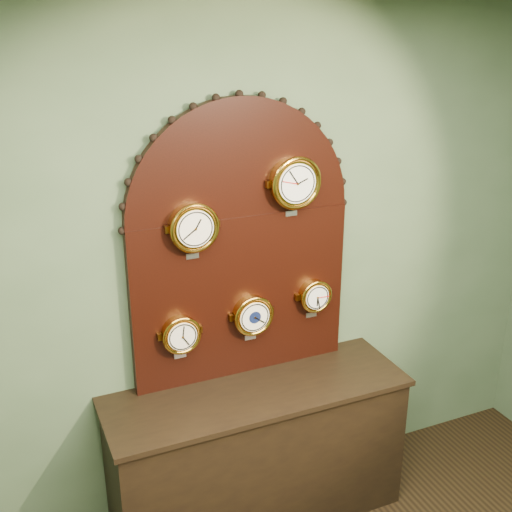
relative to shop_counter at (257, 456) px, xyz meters
name	(u,v)px	position (x,y,z in m)	size (l,w,h in m)	color
wall_back	(237,272)	(0.00, 0.27, 1.00)	(4.00, 4.00, 0.00)	#4B6243
shop_counter	(257,456)	(0.00, 0.00, 0.00)	(1.60, 0.50, 0.80)	black
display_board	(241,235)	(0.00, 0.22, 1.23)	(1.26, 0.06, 1.53)	black
roman_clock	(193,227)	(-0.27, 0.15, 1.32)	(0.25, 0.08, 0.30)	gold
arabic_clock	(295,182)	(0.27, 0.15, 1.49)	(0.28, 0.08, 0.33)	gold
hygrometer	(181,334)	(-0.36, 0.15, 0.76)	(0.21, 0.08, 0.26)	gold
barometer	(253,315)	(0.04, 0.15, 0.79)	(0.23, 0.08, 0.28)	gold
tide_clock	(315,295)	(0.41, 0.15, 0.84)	(0.19, 0.08, 0.24)	gold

